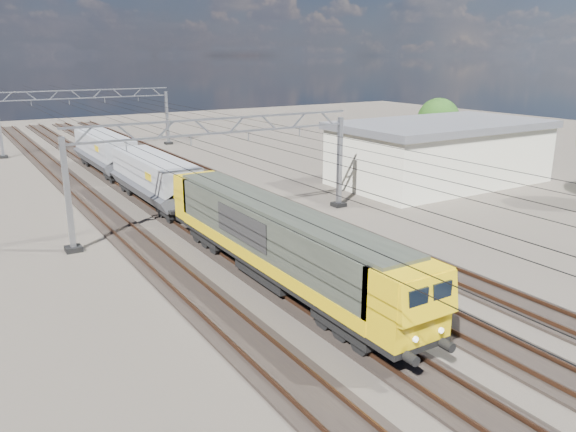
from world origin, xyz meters
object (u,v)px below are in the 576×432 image
catenary_gantry_far (89,117)px  tree_far (442,121)px  catenary_gantry_mid (221,168)px  hopper_wagon_mid (105,150)px  hopper_wagon_lead (154,176)px  locomotive (275,238)px  industrial_shed (440,152)px

catenary_gantry_far → tree_far: catenary_gantry_far is taller
catenary_gantry_mid → hopper_wagon_mid: bearing=95.3°
catenary_gantry_far → hopper_wagon_lead: 28.61m
catenary_gantry_mid → catenary_gantry_far: 36.00m
hopper_wagon_mid → locomotive: bearing=-90.0°
locomotive → hopper_wagon_lead: 17.70m
hopper_wagon_lead → locomotive: bearing=-90.0°
hopper_wagon_mid → catenary_gantry_mid: bearing=-84.7°
catenary_gantry_far → hopper_wagon_lead: catenary_gantry_far is taller
catenary_gantry_far → locomotive: bearing=-92.5°
locomotive → hopper_wagon_mid: bearing=90.0°
locomotive → industrial_shed: bearing=26.9°
catenary_gantry_far → hopper_wagon_mid: size_ratio=1.53×
tree_far → industrial_shed: bearing=-136.9°
locomotive → tree_far: tree_far is taller
catenary_gantry_mid → catenary_gantry_far: same height
catenary_gantry_mid → tree_far: (30.32, 9.79, 0.29)m
catenary_gantry_mid → locomotive: bearing=-101.1°
catenary_gantry_mid → hopper_wagon_mid: size_ratio=1.53×
industrial_shed → hopper_wagon_mid: bearing=140.6°
hopper_wagon_lead → catenary_gantry_far: bearing=86.0°
hopper_wagon_lead → tree_far: tree_far is taller
catenary_gantry_far → tree_far: size_ratio=3.01×
industrial_shed → tree_far: tree_far is taller
hopper_wagon_mid → tree_far: 34.50m
locomotive → catenary_gantry_far: bearing=87.5°
catenary_gantry_mid → hopper_wagon_lead: size_ratio=1.53×
catenary_gantry_mid → hopper_wagon_lead: (-2.00, 7.51, -1.67)m
locomotive → hopper_wagon_mid: locomotive is taller
hopper_wagon_lead → tree_far: bearing=4.0°
hopper_wagon_lead → tree_far: 32.46m
tree_far → catenary_gantry_far: bearing=139.2°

